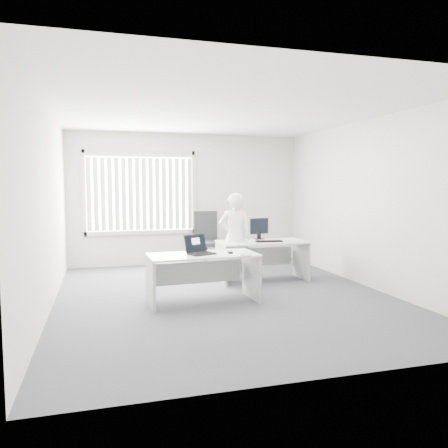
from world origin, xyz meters
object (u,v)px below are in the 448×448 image
object	(u,v)px
desk_far	(262,252)
person	(235,237)
laptop	(201,245)
monitor	(259,229)
desk_near	(203,268)
office_chair	(206,250)

from	to	relation	value
desk_far	person	distance (m)	0.56
laptop	monitor	size ratio (longest dim) A/B	0.92
desk_far	monitor	size ratio (longest dim) A/B	4.03
desk_near	person	xyz separation A→B (m)	(0.86, 1.22, 0.27)
office_chair	monitor	bearing A→B (deg)	-44.13
desk_near	laptop	xyz separation A→B (m)	(-0.03, -0.04, 0.34)
desk_near	office_chair	distance (m)	2.69
person	laptop	bearing A→B (deg)	74.68
desk_near	monitor	world-z (taller)	monitor
office_chair	person	world-z (taller)	person
desk_near	desk_far	distance (m)	1.76
desk_far	person	size ratio (longest dim) A/B	0.99
desk_far	office_chair	world-z (taller)	office_chair
desk_near	monitor	distance (m)	2.02
desk_near	desk_far	xyz separation A→B (m)	(1.35, 1.13, -0.00)
office_chair	person	size ratio (longest dim) A/B	0.74
laptop	monitor	xyz separation A→B (m)	(1.42, 1.45, 0.05)
desk_near	person	distance (m)	1.52
monitor	person	bearing A→B (deg)	-170.10
desk_far	monitor	distance (m)	0.49
office_chair	laptop	xyz separation A→B (m)	(-0.69, -2.64, 0.49)
office_chair	laptop	size ratio (longest dim) A/B	3.27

